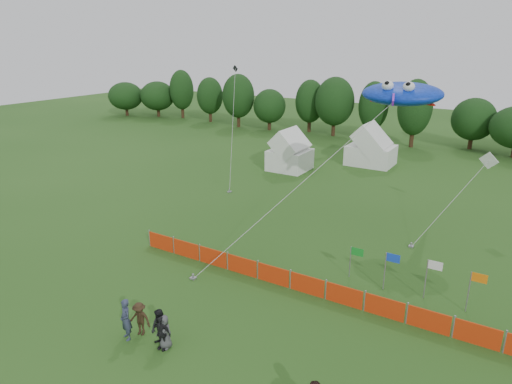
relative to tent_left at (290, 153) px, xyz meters
The scene contains 14 objects.
ground 28.63m from the tent_left, 71.76° to the right, with size 160.00×160.00×0.00m, color #234C16.
treeline 20.83m from the tent_left, 59.31° to the left, with size 104.57×8.78×8.36m.
tent_left is the anchor object (origin of this frame).
tent_right 8.82m from the tent_left, 44.11° to the left, with size 4.69×3.75×3.31m.
barrier_fence 23.73m from the tent_left, 60.43° to the right, with size 21.90×0.06×1.00m.
flag_row 24.21m from the tent_left, 48.08° to the right, with size 6.73×0.41×2.16m.
spectator_a 28.88m from the tent_left, 76.81° to the right, with size 0.70×0.46×1.91m, color #2E354C.
spectator_b 28.96m from the tent_left, 73.47° to the right, with size 0.85×0.67×1.76m, color black.
spectator_c 28.45m from the tent_left, 75.99° to the right, with size 1.02×0.59×1.58m, color #302113.
spectator_d 29.09m from the tent_left, 73.24° to the right, with size 0.92×0.38×1.58m, color black.
spectator_e 28.97m from the tent_left, 73.08° to the right, with size 0.75×0.49×1.54m, color #434347.
stingray_kite 17.10m from the tent_left, 34.44° to the right, with size 9.72×20.53×10.07m.
small_kite_white 19.16m from the tent_left, 24.61° to the right, with size 3.98×5.98×5.46m.
small_kite_dark 6.70m from the tent_left, 135.42° to the right, with size 6.22×9.89×10.02m.
Camera 1 is at (11.29, -12.48, 12.45)m, focal length 32.00 mm.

